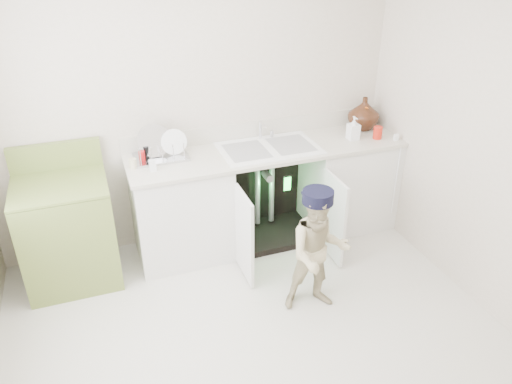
{
  "coord_description": "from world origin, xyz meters",
  "views": [
    {
      "loc": [
        -0.9,
        -2.49,
        2.62
      ],
      "look_at": [
        0.25,
        0.7,
        0.78
      ],
      "focal_mm": 35.0,
      "sensor_mm": 36.0,
      "label": 1
    }
  ],
  "objects": [
    {
      "name": "ground",
      "position": [
        0.0,
        0.0,
        0.0
      ],
      "size": [
        3.5,
        3.5,
        0.0
      ],
      "primitive_type": "plane",
      "color": "beige",
      "rests_on": "ground"
    },
    {
      "name": "counter_run",
      "position": [
        0.57,
        1.21,
        0.47
      ],
      "size": [
        2.44,
        1.02,
        1.2
      ],
      "color": "silver",
      "rests_on": "ground"
    },
    {
      "name": "avocado_stove",
      "position": [
        -1.18,
        1.18,
        0.45
      ],
      "size": [
        0.7,
        0.65,
        1.09
      ],
      "color": "olive",
      "rests_on": "ground"
    },
    {
      "name": "repair_worker",
      "position": [
        0.55,
        0.18,
        0.5
      ],
      "size": [
        0.54,
        0.92,
        0.99
      ],
      "rotation": [
        0.0,
        0.0,
        -0.19
      ],
      "color": "#C9B890",
      "rests_on": "ground"
    },
    {
      "name": "room_shell",
      "position": [
        0.0,
        0.0,
        1.25
      ],
      "size": [
        6.0,
        5.5,
        1.26
      ],
      "color": "beige",
      "rests_on": "ground"
    }
  ]
}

